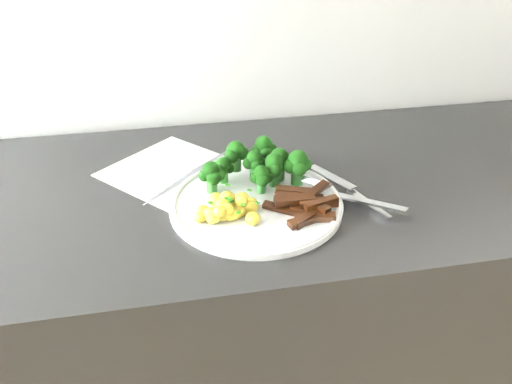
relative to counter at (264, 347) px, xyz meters
name	(u,v)px	position (x,y,z in m)	size (l,w,h in m)	color
counter	(264,347)	(0.00, 0.00, 0.00)	(2.36, 0.59, 0.89)	black
recipe_paper	(188,177)	(-0.14, 0.05, 0.44)	(0.37, 0.38, 0.00)	white
plate	(256,202)	(-0.03, -0.07, 0.45)	(0.30, 0.30, 0.02)	white
broccoli	(260,163)	(-0.01, -0.01, 0.49)	(0.21, 0.12, 0.07)	#296623
potatoes	(229,208)	(-0.09, -0.11, 0.47)	(0.11, 0.10, 0.04)	#F3D855
beef_strips	(306,204)	(0.05, -0.11, 0.47)	(0.13, 0.11, 0.03)	black
fork	(352,196)	(0.13, -0.10, 0.46)	(0.16, 0.16, 0.02)	silver
knife	(358,197)	(0.15, -0.09, 0.45)	(0.10, 0.20, 0.02)	silver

